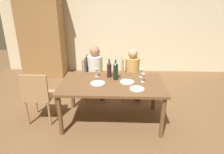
{
  "coord_description": "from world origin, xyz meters",
  "views": [
    {
      "loc": [
        0.12,
        -3.08,
        2.04
      ],
      "look_at": [
        0.0,
        0.0,
        0.83
      ],
      "focal_mm": 32.51,
      "sensor_mm": 36.0,
      "label": 1
    }
  ],
  "objects_px": {
    "armoire_cabinet": "(42,35)",
    "wine_glass_near_right": "(143,76)",
    "wine_bottle_tall_green": "(109,69)",
    "chair_far_right": "(128,75)",
    "chair_left_end": "(38,94)",
    "person_man_bearded": "(134,70)",
    "wine_glass_near_left": "(97,71)",
    "chair_far_left": "(89,72)",
    "wine_bottle_dark_red": "(116,71)",
    "dinner_plate_guest_right": "(137,89)",
    "dinner_plate_host": "(98,83)",
    "person_woman_host": "(96,69)",
    "dinner_plate_guest_left": "(127,82)",
    "wine_glass_centre": "(141,71)",
    "dining_table": "(112,87)"
  },
  "relations": [
    {
      "from": "armoire_cabinet",
      "to": "wine_glass_near_right",
      "type": "bearing_deg",
      "value": -41.75
    },
    {
      "from": "wine_bottle_tall_green",
      "to": "wine_glass_near_right",
      "type": "xyz_separation_m",
      "value": [
        0.57,
        -0.21,
        -0.04
      ]
    },
    {
      "from": "chair_far_right",
      "to": "chair_left_end",
      "type": "bearing_deg",
      "value": -57.81
    },
    {
      "from": "wine_bottle_tall_green",
      "to": "wine_glass_near_right",
      "type": "distance_m",
      "value": 0.61
    },
    {
      "from": "person_man_bearded",
      "to": "wine_glass_near_left",
      "type": "distance_m",
      "value": 0.95
    },
    {
      "from": "chair_far_left",
      "to": "wine_bottle_dark_red",
      "type": "xyz_separation_m",
      "value": [
        0.56,
        -0.73,
        0.29
      ]
    },
    {
      "from": "chair_far_left",
      "to": "wine_bottle_tall_green",
      "type": "bearing_deg",
      "value": 35.85
    },
    {
      "from": "chair_far_left",
      "to": "dinner_plate_guest_right",
      "type": "bearing_deg",
      "value": 38.86
    },
    {
      "from": "wine_glass_near_left",
      "to": "dinner_plate_host",
      "type": "xyz_separation_m",
      "value": [
        0.05,
        -0.31,
        -0.1
      ]
    },
    {
      "from": "person_woman_host",
      "to": "dinner_plate_guest_right",
      "type": "bearing_deg",
      "value": 33.91
    },
    {
      "from": "chair_far_right",
      "to": "person_woman_host",
      "type": "xyz_separation_m",
      "value": [
        -0.66,
        -0.0,
        0.12
      ]
    },
    {
      "from": "chair_left_end",
      "to": "dinner_plate_guest_left",
      "type": "height_order",
      "value": "chair_left_end"
    },
    {
      "from": "chair_far_right",
      "to": "person_man_bearded",
      "type": "bearing_deg",
      "value": 90.0
    },
    {
      "from": "wine_bottle_dark_red",
      "to": "wine_glass_near_right",
      "type": "relative_size",
      "value": 2.33
    },
    {
      "from": "chair_left_end",
      "to": "person_woman_host",
      "type": "distance_m",
      "value": 1.31
    },
    {
      "from": "wine_glass_near_left",
      "to": "dinner_plate_guest_right",
      "type": "bearing_deg",
      "value": -36.61
    },
    {
      "from": "wine_glass_near_left",
      "to": "wine_glass_centre",
      "type": "relative_size",
      "value": 1.0
    },
    {
      "from": "chair_far_right",
      "to": "person_man_bearded",
      "type": "relative_size",
      "value": 0.85
    },
    {
      "from": "armoire_cabinet",
      "to": "chair_left_end",
      "type": "height_order",
      "value": "armoire_cabinet"
    },
    {
      "from": "wine_glass_centre",
      "to": "armoire_cabinet",
      "type": "bearing_deg",
      "value": 141.17
    },
    {
      "from": "person_woman_host",
      "to": "dinner_plate_guest_right",
      "type": "relative_size",
      "value": 5.08
    },
    {
      "from": "chair_far_left",
      "to": "dinner_plate_host",
      "type": "bearing_deg",
      "value": 16.6
    },
    {
      "from": "dinner_plate_guest_left",
      "to": "wine_bottle_tall_green",
      "type": "bearing_deg",
      "value": 143.36
    },
    {
      "from": "chair_far_right",
      "to": "dinner_plate_guest_left",
      "type": "distance_m",
      "value": 0.88
    },
    {
      "from": "chair_left_end",
      "to": "wine_glass_centre",
      "type": "height_order",
      "value": "chair_left_end"
    },
    {
      "from": "wine_glass_centre",
      "to": "wine_bottle_tall_green",
      "type": "bearing_deg",
      "value": -178.38
    },
    {
      "from": "armoire_cabinet",
      "to": "wine_glass_near_right",
      "type": "distance_m",
      "value": 3.31
    },
    {
      "from": "dining_table",
      "to": "person_man_bearded",
      "type": "relative_size",
      "value": 1.57
    },
    {
      "from": "person_woman_host",
      "to": "dinner_plate_host",
      "type": "bearing_deg",
      "value": 7.79
    },
    {
      "from": "wine_glass_near_right",
      "to": "armoire_cabinet",
      "type": "bearing_deg",
      "value": 138.25
    },
    {
      "from": "dinner_plate_guest_right",
      "to": "dining_table",
      "type": "bearing_deg",
      "value": 148.36
    },
    {
      "from": "chair_far_left",
      "to": "person_man_bearded",
      "type": "bearing_deg",
      "value": 90.0
    },
    {
      "from": "person_man_bearded",
      "to": "dinner_plate_guest_left",
      "type": "relative_size",
      "value": 4.64
    },
    {
      "from": "wine_glass_near_left",
      "to": "wine_glass_centre",
      "type": "bearing_deg",
      "value": 0.84
    },
    {
      "from": "armoire_cabinet",
      "to": "wine_glass_centre",
      "type": "bearing_deg",
      "value": -38.83
    },
    {
      "from": "dinner_plate_guest_right",
      "to": "chair_left_end",
      "type": "bearing_deg",
      "value": 174.54
    },
    {
      "from": "wine_glass_near_right",
      "to": "dinner_plate_guest_right",
      "type": "height_order",
      "value": "wine_glass_near_right"
    },
    {
      "from": "chair_left_end",
      "to": "dinner_plate_guest_left",
      "type": "bearing_deg",
      "value": 4.35
    },
    {
      "from": "person_woman_host",
      "to": "wine_bottle_dark_red",
      "type": "height_order",
      "value": "person_woman_host"
    },
    {
      "from": "armoire_cabinet",
      "to": "chair_far_right",
      "type": "xyz_separation_m",
      "value": [
        2.25,
        -1.37,
        -0.56
      ]
    },
    {
      "from": "person_woman_host",
      "to": "chair_far_left",
      "type": "bearing_deg",
      "value": -90.0
    },
    {
      "from": "wine_glass_near_left",
      "to": "armoire_cabinet",
      "type": "bearing_deg",
      "value": 130.08
    },
    {
      "from": "dinner_plate_guest_right",
      "to": "wine_glass_centre",
      "type": "bearing_deg",
      "value": 78.45
    },
    {
      "from": "chair_far_right",
      "to": "wine_glass_near_right",
      "type": "xyz_separation_m",
      "value": [
        0.21,
        -0.83,
        0.3
      ]
    },
    {
      "from": "chair_left_end",
      "to": "wine_glass_near_left",
      "type": "relative_size",
      "value": 6.17
    },
    {
      "from": "person_woman_host",
      "to": "wine_bottle_dark_red",
      "type": "xyz_separation_m",
      "value": [
        0.42,
        -0.73,
        0.23
      ]
    },
    {
      "from": "chair_far_left",
      "to": "chair_far_right",
      "type": "xyz_separation_m",
      "value": [
        0.81,
        0.0,
        -0.06
      ]
    },
    {
      "from": "armoire_cabinet",
      "to": "wine_glass_near_right",
      "type": "xyz_separation_m",
      "value": [
        2.46,
        -2.2,
        -0.26
      ]
    },
    {
      "from": "chair_far_left",
      "to": "wine_bottle_dark_red",
      "type": "height_order",
      "value": "wine_bottle_dark_red"
    },
    {
      "from": "wine_bottle_dark_red",
      "to": "chair_left_end",
      "type": "bearing_deg",
      "value": -169.75
    }
  ]
}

